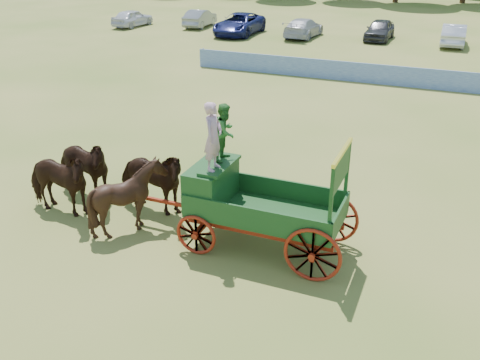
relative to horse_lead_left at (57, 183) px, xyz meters
name	(u,v)px	position (x,y,z in m)	size (l,w,h in m)	color
ground	(394,283)	(9.43, 0.24, -0.99)	(160.00, 160.00, 0.00)	#9A8945
horse_lead_left	(57,183)	(0.00, 0.00, 0.00)	(1.07, 2.35, 1.99)	black
horse_lead_right	(81,168)	(0.00, 1.10, 0.00)	(1.07, 2.35, 1.99)	black
horse_wheel_left	(129,197)	(2.40, 0.00, 0.00)	(1.61, 1.81, 1.99)	black
horse_wheel_right	(150,181)	(2.40, 1.10, 0.00)	(1.07, 2.35, 1.99)	black
farm_dray	(239,186)	(5.36, 0.56, 0.64)	(6.00, 2.00, 3.85)	maroon
sponsor_banner	(425,79)	(8.43, 18.24, -0.47)	(26.00, 0.08, 1.05)	#1C4497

